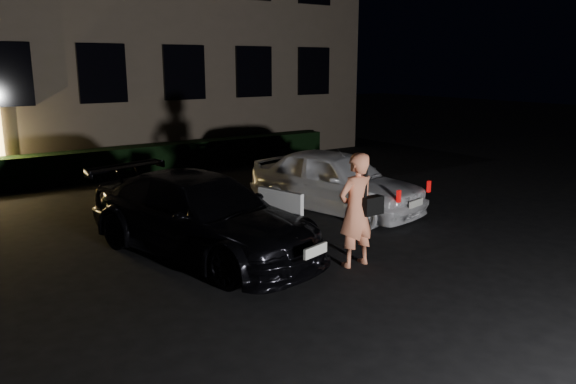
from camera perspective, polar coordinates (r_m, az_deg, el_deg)
ground at (r=8.48m, az=6.33°, el=-10.01°), size 80.00×80.00×0.00m
hedge at (r=17.35m, az=-17.30°, el=2.86°), size 15.00×0.70×0.85m
sedan at (r=9.92m, az=-8.68°, el=-2.37°), size 3.08×5.16×1.40m
hatch at (r=12.66m, az=4.84°, el=1.14°), size 2.54×4.45×1.43m
man at (r=9.24m, az=6.96°, el=-1.81°), size 0.78×0.46×1.90m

